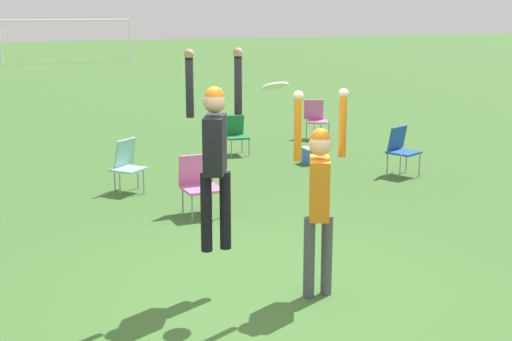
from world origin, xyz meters
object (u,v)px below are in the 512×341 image
object	(u,v)px
person_defending	(319,189)
camping_chair_3	(316,116)
camping_chair_2	(235,132)
cooler_box	(314,155)
camping_chair_4	(401,147)
camping_chair_1	(199,181)
person_jumping	(215,146)
camping_chair_0	(127,162)
frisbee	(275,86)

from	to	relation	value
person_defending	camping_chair_3	bearing A→B (deg)	179.00
camping_chair_2	camping_chair_3	distance (m)	2.59
cooler_box	camping_chair_4	bearing A→B (deg)	-55.65
camping_chair_1	camping_chair_4	bearing A→B (deg)	-167.29
camping_chair_2	cooler_box	world-z (taller)	camping_chair_2
person_jumping	cooler_box	xyz separation A→B (m)	(3.98, 5.42, -1.45)
person_defending	camping_chair_0	bearing A→B (deg)	-144.26
camping_chair_2	cooler_box	xyz separation A→B (m)	(1.11, -1.44, -0.30)
person_defending	camping_chair_3	xyz separation A→B (m)	(4.30, 8.32, -0.66)
camping_chair_2	person_jumping	bearing A→B (deg)	74.78
frisbee	cooler_box	world-z (taller)	frisbee
camping_chair_1	camping_chair_2	xyz separation A→B (m)	(2.07, 3.89, -0.03)
frisbee	camping_chair_1	xyz separation A→B (m)	(0.21, 3.17, -1.73)
person_defending	camping_chair_0	distance (m)	5.30
person_defending	frisbee	distance (m)	1.15
camping_chair_1	person_jumping	bearing A→B (deg)	74.63
person_jumping	person_defending	bearing A→B (deg)	-90.00
person_jumping	frisbee	distance (m)	0.87
camping_chair_0	cooler_box	distance (m)	3.95
camping_chair_0	camping_chair_3	distance (m)	6.04
camping_chair_2	camping_chair_4	distance (m)	3.61
person_defending	frisbee	bearing A→B (deg)	-100.74
frisbee	cooler_box	bearing A→B (deg)	58.89
camping_chair_2	camping_chair_1	bearing A→B (deg)	69.43
person_defending	frisbee	size ratio (longest dim) A/B	8.08
person_defending	camping_chair_3	world-z (taller)	person_defending
person_jumping	cooler_box	size ratio (longest dim) A/B	5.03
frisbee	person_defending	bearing A→B (deg)	-37.07
frisbee	camping_chair_0	world-z (taller)	frisbee
person_jumping	camping_chair_4	distance (m)	6.45
person_jumping	camping_chair_2	size ratio (longest dim) A/B	2.61
person_defending	camping_chair_1	world-z (taller)	person_defending
camping_chair_4	cooler_box	bearing A→B (deg)	-79.46
frisbee	camping_chair_3	bearing A→B (deg)	59.79
person_defending	camping_chair_3	distance (m)	9.39
person_jumping	camping_chair_4	xyz separation A→B (m)	(4.99, 3.95, -1.09)
camping_chair_1	camping_chair_4	world-z (taller)	camping_chair_4
person_jumping	person_defending	xyz separation A→B (m)	(0.97, -0.48, -0.44)
camping_chair_3	cooler_box	size ratio (longest dim) A/B	2.15
person_jumping	person_defending	distance (m)	1.16
person_jumping	camping_chair_3	xyz separation A→B (m)	(5.27, 7.84, -1.09)
camping_chair_2	camping_chair_3	bearing A→B (deg)	-150.35
camping_chair_0	person_jumping	bearing A→B (deg)	49.81
camping_chair_0	camping_chair_1	xyz separation A→B (m)	(0.69, -1.73, 0.01)
person_defending	person_jumping	bearing A→B (deg)	-90.00
camping_chair_3	camping_chair_1	bearing A→B (deg)	75.93
camping_chair_1	camping_chair_2	bearing A→B (deg)	-118.40
person_jumping	camping_chair_0	xyz separation A→B (m)	(0.11, 4.71, -1.12)
camping_chair_0	frisbee	bearing A→B (deg)	56.73
person_defending	camping_chair_2	distance (m)	7.62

